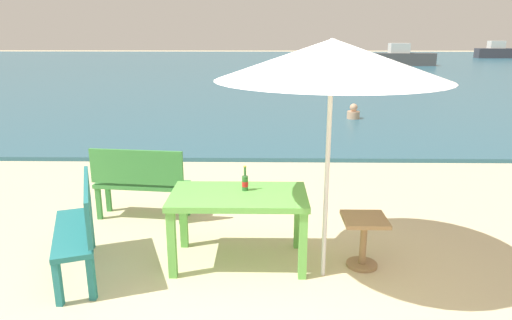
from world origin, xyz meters
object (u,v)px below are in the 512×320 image
object	(u,v)px
side_table_wood	(364,235)
boat_ferry	(499,52)
beer_bottle_amber	(245,182)
patio_umbrella	(332,60)
bench_green_left	(140,179)
swimmer_person	(353,113)
bench_teal_center	(80,223)
boat_tanker	(403,58)
picnic_table_green	(239,204)

from	to	relation	value
side_table_wood	boat_ferry	xyz separation A→B (m)	(20.63, 39.40, 0.28)
beer_bottle_amber	patio_umbrella	world-z (taller)	patio_umbrella
beer_bottle_amber	patio_umbrella	distance (m)	1.54
bench_green_left	boat_ferry	size ratio (longest dim) A/B	0.29
side_table_wood	patio_umbrella	bearing A→B (deg)	-156.05
swimmer_person	patio_umbrella	bearing A→B (deg)	-102.56
bench_green_left	boat_ferry	bearing A→B (deg)	58.68
bench_teal_center	swimmer_person	bearing A→B (deg)	62.80
boat_tanker	picnic_table_green	bearing A→B (deg)	-109.22
picnic_table_green	boat_ferry	xyz separation A→B (m)	(21.91, 39.32, -0.02)
boat_ferry	boat_tanker	bearing A→B (deg)	-138.88
picnic_table_green	beer_bottle_amber	bearing A→B (deg)	59.39
picnic_table_green	boat_ferry	distance (m)	45.01
boat_tanker	bench_green_left	bearing A→B (deg)	-112.30
swimmer_person	bench_green_left	bearing A→B (deg)	-120.31
beer_bottle_amber	swimmer_person	xyz separation A→B (m)	(2.64, 7.91, -0.61)
beer_bottle_amber	side_table_wood	world-z (taller)	beer_bottle_amber
side_table_wood	bench_teal_center	size ratio (longest dim) A/B	0.43
patio_umbrella	bench_green_left	world-z (taller)	patio_umbrella
beer_bottle_amber	side_table_wood	distance (m)	1.33
picnic_table_green	side_table_wood	world-z (taller)	picnic_table_green
beer_bottle_amber	bench_green_left	bearing A→B (deg)	143.62
side_table_wood	swimmer_person	bearing A→B (deg)	80.08
side_table_wood	bench_green_left	size ratio (longest dim) A/B	0.44
beer_bottle_amber	swimmer_person	distance (m)	8.36
bench_green_left	boat_tanker	xyz separation A→B (m)	(11.44, 27.89, 0.09)
patio_umbrella	bench_green_left	bearing A→B (deg)	147.22
bench_teal_center	boat_tanker	bearing A→B (deg)	68.27
boat_tanker	beer_bottle_amber	bearing A→B (deg)	-109.17
side_table_wood	swimmer_person	world-z (taller)	side_table_wood
boat_tanker	patio_umbrella	bearing A→B (deg)	-107.54
swimmer_person	boat_tanker	xyz separation A→B (m)	(7.41, 21.00, 0.40)
bench_green_left	swimmer_person	distance (m)	7.98
patio_umbrella	boat_tanker	world-z (taller)	patio_umbrella
beer_bottle_amber	boat_ferry	bearing A→B (deg)	60.87
beer_bottle_amber	patio_umbrella	xyz separation A→B (m)	(0.79, -0.38, 1.26)
beer_bottle_amber	bench_teal_center	size ratio (longest dim) A/B	0.21
bench_teal_center	boat_ferry	xyz separation A→B (m)	(23.47, 39.58, 0.09)
bench_green_left	swimmer_person	xyz separation A→B (m)	(4.03, 6.89, -0.30)
picnic_table_green	bench_green_left	bearing A→B (deg)	139.60
boat_ferry	side_table_wood	bearing A→B (deg)	-117.63
patio_umbrella	picnic_table_green	bearing A→B (deg)	162.11
side_table_wood	boat_tanker	bearing A→B (deg)	73.12
boat_tanker	swimmer_person	bearing A→B (deg)	-109.44
beer_bottle_amber	side_table_wood	bearing A→B (deg)	-8.85
bench_green_left	picnic_table_green	bearing A→B (deg)	-40.40
patio_umbrella	boat_ferry	distance (m)	44.87
bench_teal_center	swimmer_person	world-z (taller)	bench_teal_center
picnic_table_green	patio_umbrella	distance (m)	1.72
bench_green_left	boat_ferry	xyz separation A→B (m)	(23.24, 38.19, 0.09)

